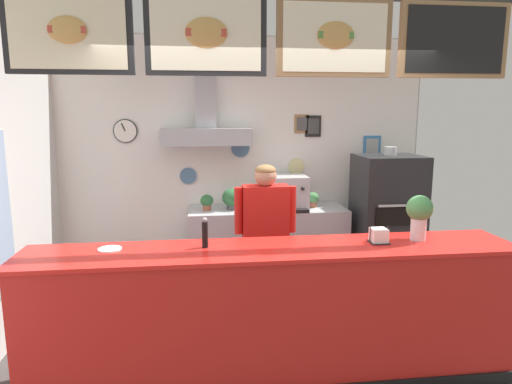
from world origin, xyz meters
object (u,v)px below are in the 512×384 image
at_px(potted_basil, 207,202).
at_px(pepper_grinder, 205,233).
at_px(pizza_oven, 387,220).
at_px(potted_rosemary, 258,197).
at_px(espresso_machine, 287,192).
at_px(basil_vase, 419,215).
at_px(shop_worker, 265,239).
at_px(potted_thyme, 232,198).
at_px(napkin_holder, 379,236).
at_px(condiment_plate, 110,249).
at_px(potted_oregano, 313,199).

bearing_deg(potted_basil, pepper_grinder, -91.28).
relative_size(pizza_oven, potted_rosemary, 6.62).
xyz_separation_m(espresso_machine, basil_vase, (0.66, -2.00, 0.17)).
bearing_deg(pepper_grinder, potted_basil, 88.72).
height_order(shop_worker, espresso_machine, shop_worker).
distance_m(potted_basil, basil_vase, 2.58).
height_order(pizza_oven, potted_rosemary, pizza_oven).
bearing_deg(basil_vase, potted_basil, 128.94).
xyz_separation_m(pizza_oven, potted_basil, (-2.12, 0.24, 0.23)).
bearing_deg(basil_vase, pepper_grinder, 179.95).
bearing_deg(potted_thyme, potted_rosemary, 0.29).
bearing_deg(napkin_holder, basil_vase, 6.01).
bearing_deg(potted_rosemary, condiment_plate, -124.05).
height_order(potted_thyme, condiment_plate, potted_thyme).
bearing_deg(napkin_holder, potted_thyme, 115.52).
relative_size(potted_rosemary, basil_vase, 0.70).
height_order(potted_basil, basil_vase, basil_vase).
bearing_deg(potted_rosemary, shop_worker, -93.72).
distance_m(potted_thyme, potted_basil, 0.30).
relative_size(pepper_grinder, basil_vase, 0.65).
height_order(potted_rosemary, pepper_grinder, pepper_grinder).
bearing_deg(shop_worker, potted_basil, -64.27).
distance_m(shop_worker, potted_rosemary, 1.14).
bearing_deg(pizza_oven, pepper_grinder, -140.95).
distance_m(potted_basil, pepper_grinder, 2.00).
bearing_deg(basil_vase, pizza_oven, 73.97).
bearing_deg(potted_oregano, potted_thyme, -179.52).
bearing_deg(potted_thyme, potted_basil, -176.85).
height_order(pizza_oven, potted_basil, pizza_oven).
bearing_deg(condiment_plate, pepper_grinder, -2.17).
relative_size(espresso_machine, potted_basil, 2.73).
relative_size(potted_basil, pepper_grinder, 0.82).
bearing_deg(potted_thyme, condiment_plate, -117.53).
bearing_deg(potted_thyme, pepper_grinder, -99.73).
bearing_deg(pizza_oven, potted_oregano, 162.35).
distance_m(potted_oregano, potted_basil, 1.28).
relative_size(shop_worker, espresso_machine, 3.06).
xyz_separation_m(potted_oregano, napkin_holder, (-0.00, -2.06, 0.11)).
xyz_separation_m(espresso_machine, napkin_holder, (0.32, -2.04, 0.02)).
relative_size(potted_basil, condiment_plate, 1.11).
height_order(potted_rosemary, napkin_holder, napkin_holder).
bearing_deg(pepper_grinder, potted_oregano, 56.72).
bearing_deg(napkin_holder, potted_rosemary, 108.10).
relative_size(napkin_holder, basil_vase, 0.42).
distance_m(pizza_oven, espresso_machine, 1.23).
distance_m(condiment_plate, basil_vase, 2.36).
distance_m(shop_worker, basil_vase, 1.46).
height_order(pizza_oven, napkin_holder, pizza_oven).
bearing_deg(potted_rosemary, napkin_holder, -71.90).
bearing_deg(condiment_plate, potted_oregano, 44.68).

